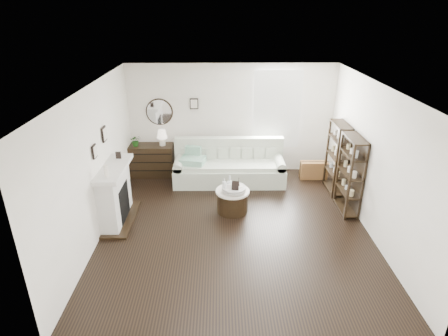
{
  "coord_description": "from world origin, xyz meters",
  "views": [
    {
      "loc": [
        -0.29,
        -6.14,
        3.95
      ],
      "look_at": [
        -0.2,
        0.8,
        0.9
      ],
      "focal_mm": 30.0,
      "sensor_mm": 36.0,
      "label": 1
    }
  ],
  "objects_px": {
    "drum_table": "(233,201)",
    "dresser": "(150,160)",
    "pedestal_table": "(234,189)",
    "sofa": "(229,168)"
  },
  "relations": [
    {
      "from": "sofa",
      "to": "dresser",
      "type": "xyz_separation_m",
      "value": [
        -1.96,
        0.39,
        0.06
      ]
    },
    {
      "from": "sofa",
      "to": "dresser",
      "type": "relative_size",
      "value": 2.23
    },
    {
      "from": "drum_table",
      "to": "dresser",
      "type": "bearing_deg",
      "value": 137.2
    },
    {
      "from": "dresser",
      "to": "drum_table",
      "type": "bearing_deg",
      "value": -42.8
    },
    {
      "from": "dresser",
      "to": "pedestal_table",
      "type": "relative_size",
      "value": 1.99
    },
    {
      "from": "pedestal_table",
      "to": "dresser",
      "type": "bearing_deg",
      "value": 136.56
    },
    {
      "from": "sofa",
      "to": "dresser",
      "type": "distance_m",
      "value": 2.0
    },
    {
      "from": "dresser",
      "to": "pedestal_table",
      "type": "bearing_deg",
      "value": -43.44
    },
    {
      "from": "sofa",
      "to": "drum_table",
      "type": "relative_size",
      "value": 3.78
    },
    {
      "from": "sofa",
      "to": "dresser",
      "type": "bearing_deg",
      "value": 168.79
    }
  ]
}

